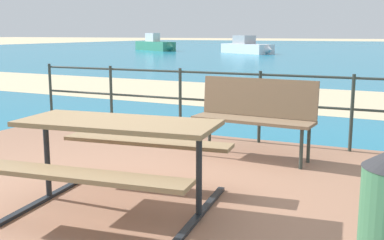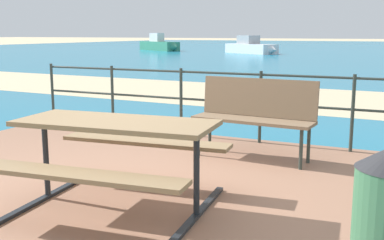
{
  "view_description": "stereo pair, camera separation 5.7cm",
  "coord_description": "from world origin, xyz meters",
  "px_view_note": "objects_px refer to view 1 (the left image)",
  "views": [
    {
      "loc": [
        2.37,
        -3.68,
        1.53
      ],
      "look_at": [
        0.06,
        1.4,
        0.5
      ],
      "focal_mm": 44.6,
      "sensor_mm": 36.0,
      "label": 1
    },
    {
      "loc": [
        2.42,
        -3.65,
        1.53
      ],
      "look_at": [
        0.06,
        1.4,
        0.5
      ],
      "focal_mm": 44.6,
      "sensor_mm": 36.0,
      "label": 2
    }
  ],
  "objects_px": {
    "boat_near": "(247,47)",
    "park_bench": "(255,111)",
    "boat_mid": "(155,45)",
    "picnic_table": "(118,142)"
  },
  "relations": [
    {
      "from": "boat_near",
      "to": "boat_mid",
      "type": "relative_size",
      "value": 0.9
    },
    {
      "from": "boat_near",
      "to": "picnic_table",
      "type": "bearing_deg",
      "value": -42.03
    },
    {
      "from": "park_bench",
      "to": "boat_mid",
      "type": "distance_m",
      "value": 35.92
    },
    {
      "from": "boat_mid",
      "to": "park_bench",
      "type": "bearing_deg",
      "value": -26.16
    },
    {
      "from": "picnic_table",
      "to": "boat_near",
      "type": "xyz_separation_m",
      "value": [
        -8.75,
        30.58,
        -0.16
      ]
    },
    {
      "from": "picnic_table",
      "to": "park_bench",
      "type": "distance_m",
      "value": 2.14
    },
    {
      "from": "park_bench",
      "to": "boat_near",
      "type": "relative_size",
      "value": 0.31
    },
    {
      "from": "picnic_table",
      "to": "boat_near",
      "type": "height_order",
      "value": "boat_near"
    },
    {
      "from": "picnic_table",
      "to": "park_bench",
      "type": "height_order",
      "value": "park_bench"
    },
    {
      "from": "boat_near",
      "to": "park_bench",
      "type": "bearing_deg",
      "value": -39.93
    }
  ]
}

